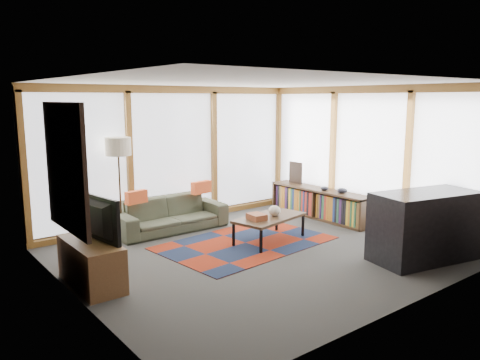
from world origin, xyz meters
TOP-DOWN VIEW (x-y plane):
  - ground at (0.00, 0.00)m, footprint 5.50×5.50m
  - room_envelope at (0.49, 0.56)m, footprint 5.52×5.02m
  - rug at (0.20, 0.51)m, footprint 2.91×2.02m
  - sofa at (-0.40, 1.95)m, footprint 2.06×0.81m
  - pillow_left at (-1.06, 1.92)m, footprint 0.41×0.19m
  - pillow_right at (0.29, 1.96)m, footprint 0.43×0.18m
  - floor_lamp at (-1.26, 2.12)m, footprint 0.43×0.43m
  - coffee_table at (0.59, 0.35)m, footprint 1.38×0.89m
  - book_stack at (0.28, 0.32)m, footprint 0.26×0.31m
  - vase at (0.68, 0.33)m, footprint 0.22×0.22m
  - bookshelf at (2.43, 0.92)m, footprint 0.43×2.36m
  - bowl_a at (2.44, 0.36)m, footprint 0.22×0.22m
  - bowl_b at (2.38, 0.75)m, footprint 0.19×0.19m
  - shelf_picture at (2.49, 1.67)m, footprint 0.05×0.35m
  - tv_console at (-2.46, 0.33)m, footprint 0.48×1.16m
  - television at (-2.43, 0.35)m, footprint 0.27×1.01m
  - bar_counter at (1.80, -1.74)m, footprint 1.73×1.08m

SIDE VIEW (x-z plane):
  - ground at x=0.00m, z-range 0.00..0.00m
  - rug at x=0.20m, z-range 0.00..0.01m
  - coffee_table at x=0.59m, z-range 0.00..0.43m
  - tv_console at x=-2.46m, z-range 0.00..0.58m
  - bookshelf at x=2.43m, z-range 0.00..0.59m
  - sofa at x=-0.40m, z-range 0.00..0.60m
  - book_stack at x=0.28m, z-range 0.43..0.52m
  - bar_counter at x=1.80m, z-range 0.00..1.02m
  - vase at x=0.68m, z-range 0.43..0.61m
  - bowl_b at x=2.38m, z-range 0.59..0.67m
  - bowl_a at x=2.44m, z-range 0.59..0.69m
  - pillow_left at x=-1.06m, z-range 0.60..0.82m
  - pillow_right at x=0.29m, z-range 0.60..0.83m
  - shelf_picture at x=2.49m, z-range 0.59..1.04m
  - floor_lamp at x=-1.26m, z-range 0.00..1.72m
  - television at x=-2.43m, z-range 0.58..1.16m
  - room_envelope at x=0.49m, z-range 0.23..2.85m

